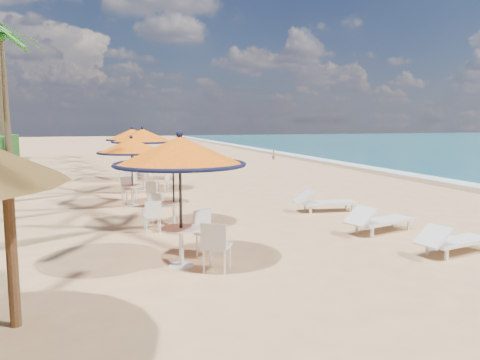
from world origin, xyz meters
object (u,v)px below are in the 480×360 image
object	(u,v)px
station_0	(184,164)
lounger_near	(452,240)
station_2	(133,152)
station_3	(143,144)
station_1	(171,163)
lounger_far	(323,201)
station_4	(133,141)
lounger_mid	(378,220)

from	to	relation	value
station_0	lounger_near	xyz separation A→B (m)	(5.58, -0.94, -1.71)
station_2	station_3	world-z (taller)	station_3
station_1	lounger_near	distance (m)	7.07
station_0	station_2	xyz separation A→B (m)	(-0.37, 7.07, -0.22)
station_2	lounger_far	size ratio (longest dim) A/B	1.17
station_0	station_4	xyz separation A→B (m)	(0.22, 13.81, -0.15)
station_3	lounger_mid	size ratio (longest dim) A/B	1.26
station_1	station_2	size ratio (longest dim) A/B	0.96
station_2	lounger_mid	world-z (taller)	station_2
station_4	lounger_mid	size ratio (longest dim) A/B	1.22
station_0	lounger_near	distance (m)	5.91
station_3	lounger_mid	bearing A→B (deg)	-62.07
station_3	lounger_mid	world-z (taller)	station_3
station_0	lounger_mid	size ratio (longest dim) A/B	1.26
station_0	station_3	size ratio (longest dim) A/B	1.00
lounger_near	lounger_far	distance (m)	5.13
station_0	station_1	bearing A→B (deg)	84.81
lounger_near	station_0	bearing A→B (deg)	158.74
station_3	lounger_near	size ratio (longest dim) A/B	1.35
station_0	lounger_near	world-z (taller)	station_0
station_2	station_0	bearing A→B (deg)	-87.01
station_1	station_0	bearing A→B (deg)	-95.19
station_4	lounger_near	distance (m)	15.77
station_2	lounger_mid	bearing A→B (deg)	-46.33
station_3	station_4	size ratio (longest dim) A/B	1.03
station_2	lounger_mid	distance (m)	8.22
station_4	lounger_mid	xyz separation A→B (m)	(4.99, -12.59, -1.54)
station_0	lounger_mid	bearing A→B (deg)	13.23
station_2	station_3	size ratio (longest dim) A/B	0.89
station_0	lounger_far	distance (m)	6.87
station_0	lounger_mid	distance (m)	5.62
station_1	lounger_mid	size ratio (longest dim) A/B	1.08
lounger_near	station_4	bearing A→B (deg)	98.30
station_2	lounger_far	xyz separation A→B (m)	(5.56, -2.90, -1.47)
station_1	lounger_near	bearing A→B (deg)	-40.72
station_1	lounger_near	size ratio (longest dim) A/B	1.15
station_1	lounger_far	bearing A→B (deg)	6.92
station_1	station_4	xyz separation A→B (m)	(-0.10, 10.23, 0.16)
station_3	station_1	bearing A→B (deg)	-90.02
station_0	lounger_mid	world-z (taller)	station_0
station_4	lounger_near	size ratio (longest dim) A/B	1.31
station_3	station_4	world-z (taller)	station_3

